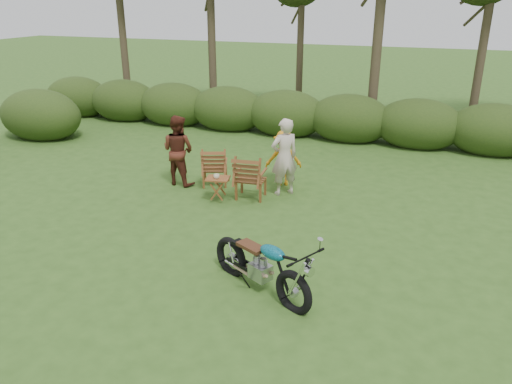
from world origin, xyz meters
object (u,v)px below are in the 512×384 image
(adult_a, at_px, (283,194))
(adult_b, at_px, (180,183))
(lawn_chair_left, at_px, (215,185))
(lawn_chair_right, at_px, (251,197))
(cup, at_px, (217,176))
(child, at_px, (283,184))
(motorcycle, at_px, (260,289))
(side_table, at_px, (218,189))

(adult_a, distance_m, adult_b, 2.49)
(adult_a, bearing_deg, lawn_chair_left, -42.01)
(lawn_chair_right, height_order, adult_b, adult_b)
(adult_b, bearing_deg, lawn_chair_left, -157.75)
(cup, height_order, adult_b, adult_b)
(adult_a, height_order, adult_b, adult_a)
(cup, relative_size, child, 0.10)
(cup, bearing_deg, motorcycle, -55.23)
(lawn_chair_right, relative_size, lawn_chair_left, 1.07)
(lawn_chair_left, distance_m, cup, 1.15)
(lawn_chair_right, xyz_separation_m, cup, (-0.60, -0.45, 0.57))
(lawn_chair_right, relative_size, cup, 8.05)
(motorcycle, relative_size, cup, 15.63)
(lawn_chair_left, bearing_deg, lawn_chair_right, 136.05)
(motorcycle, xyz_separation_m, lawn_chair_right, (-1.43, 3.38, 0.00))
(cup, bearing_deg, lawn_chair_left, 116.96)
(lawn_chair_left, relative_size, side_table, 1.78)
(motorcycle, bearing_deg, lawn_chair_left, 150.65)
(side_table, xyz_separation_m, adult_b, (-1.27, 0.64, -0.26))
(adult_a, height_order, child, adult_a)
(adult_b, bearing_deg, side_table, 161.83)
(side_table, relative_size, cup, 4.24)
(motorcycle, height_order, adult_a, adult_a)
(side_table, bearing_deg, adult_a, 35.46)
(lawn_chair_right, distance_m, side_table, 0.76)
(adult_a, xyz_separation_m, adult_b, (-2.48, -0.21, 0.00))
(cup, bearing_deg, adult_a, 36.86)
(child, bearing_deg, cup, 35.34)
(side_table, bearing_deg, child, 54.58)
(motorcycle, relative_size, child, 1.49)
(motorcycle, bearing_deg, child, 130.57)
(side_table, xyz_separation_m, child, (1.01, 1.43, -0.26))
(child, bearing_deg, adult_b, -1.08)
(motorcycle, distance_m, cup, 3.61)
(motorcycle, relative_size, adult_a, 1.12)
(cup, distance_m, child, 1.88)
(cup, distance_m, adult_b, 1.55)
(side_table, distance_m, cup, 0.31)
(lawn_chair_left, xyz_separation_m, child, (1.47, 0.59, 0.00))
(motorcycle, relative_size, lawn_chair_left, 2.07)
(adult_b, height_order, child, adult_b)
(lawn_chair_left, xyz_separation_m, adult_a, (1.66, 0.02, 0.00))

